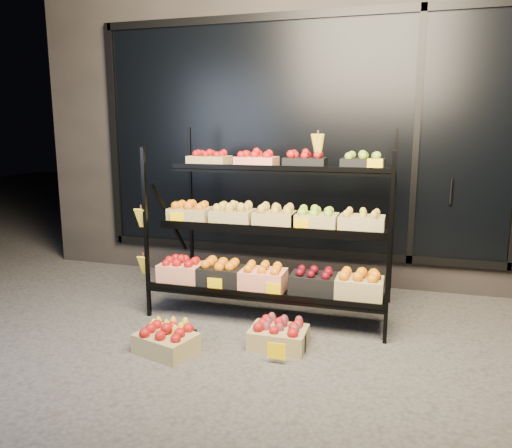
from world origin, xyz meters
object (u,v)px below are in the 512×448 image
(floor_crate_midright, at_px, (278,334))
(display_rack, at_px, (271,227))
(floor_crate_midleft, at_px, (168,335))
(floor_crate_left, at_px, (166,340))

(floor_crate_midright, bearing_deg, display_rack, 109.22)
(floor_crate_midleft, distance_m, floor_crate_midright, 0.85)
(floor_crate_left, bearing_deg, floor_crate_midright, 40.15)
(display_rack, relative_size, floor_crate_left, 4.37)
(display_rack, relative_size, floor_crate_midleft, 5.37)
(floor_crate_midleft, xyz_separation_m, floor_crate_midright, (0.82, 0.22, 0.01))
(display_rack, distance_m, floor_crate_midleft, 1.30)
(display_rack, height_order, floor_crate_midright, display_rack)
(display_rack, bearing_deg, floor_crate_midright, -70.73)
(floor_crate_midleft, bearing_deg, display_rack, 71.09)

